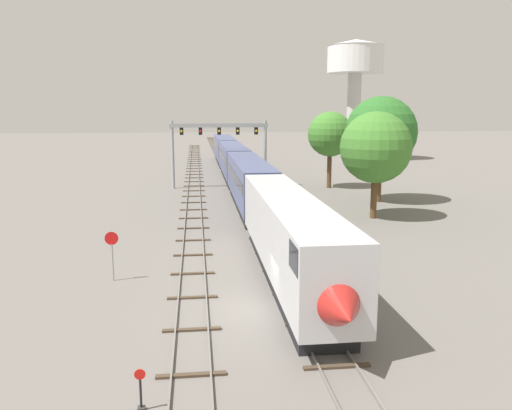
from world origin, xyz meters
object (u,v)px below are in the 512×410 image
object	(u,v)px
water_tower	(355,65)
stop_sign	(112,249)
switch_stand	(141,396)
trackside_tree_left	(381,132)
trackside_tree_mid	(376,148)
passenger_train	(239,169)
signal_gantry	(219,139)
trackside_tree_right	(330,134)

from	to	relation	value
water_tower	stop_sign	size ratio (longest dim) A/B	7.83
water_tower	switch_stand	size ratio (longest dim) A/B	15.45
trackside_tree_left	trackside_tree_mid	bearing A→B (deg)	-112.73
passenger_train	water_tower	size ratio (longest dim) A/B	3.91
signal_gantry	stop_sign	bearing A→B (deg)	-102.42
signal_gantry	trackside_tree_left	size ratio (longest dim) A/B	1.09
signal_gantry	trackside_tree_left	bearing A→B (deg)	-36.51
trackside_tree_left	water_tower	bearing A→B (deg)	76.35
stop_sign	trackside_tree_mid	world-z (taller)	trackside_tree_mid
stop_sign	trackside_tree_right	size ratio (longest dim) A/B	0.31
water_tower	stop_sign	distance (m)	78.18
trackside_tree_mid	stop_sign	bearing A→B (deg)	-143.92
signal_gantry	water_tower	world-z (taller)	water_tower
stop_sign	trackside_tree_left	world-z (taller)	trackside_tree_left
switch_stand	trackside_tree_left	xyz separation A→B (m)	(21.13, 36.51, 6.80)
water_tower	trackside_tree_left	xyz separation A→B (m)	(-10.91, -44.93, -10.60)
signal_gantry	stop_sign	distance (m)	36.28
switch_stand	stop_sign	xyz separation A→B (m)	(-2.90, 13.37, 1.35)
switch_stand	trackside_tree_mid	size ratio (longest dim) A/B	0.15
passenger_train	water_tower	bearing A→B (deg)	55.01
water_tower	trackside_tree_right	bearing A→B (deg)	-111.46
water_tower	trackside_tree_left	world-z (taller)	water_tower
signal_gantry	passenger_train	bearing A→B (deg)	-50.78
water_tower	trackside_tree_mid	bearing A→B (deg)	-105.10
switch_stand	passenger_train	bearing A→B (deg)	81.19
water_tower	switch_stand	bearing A→B (deg)	-111.48
stop_sign	trackside_tree_left	xyz separation A→B (m)	(24.03, 23.14, 5.45)
signal_gantry	switch_stand	bearing A→B (deg)	-95.70
water_tower	trackside_tree_left	distance (m)	47.44
passenger_train	trackside_tree_left	distance (m)	17.48
water_tower	trackside_tree_right	world-z (taller)	water_tower
water_tower	passenger_train	bearing A→B (deg)	-124.99
water_tower	stop_sign	bearing A→B (deg)	-117.17
signal_gantry	trackside_tree_left	world-z (taller)	trackside_tree_left
stop_sign	trackside_tree_mid	xyz separation A→B (m)	(20.63, 15.03, 4.47)
water_tower	trackside_tree_right	xyz separation A→B (m)	(-13.60, -34.58, -11.28)
passenger_train	switch_stand	world-z (taller)	passenger_train
passenger_train	signal_gantry	size ratio (longest dim) A/B	7.30
signal_gantry	switch_stand	world-z (taller)	signal_gantry
trackside_tree_right	trackside_tree_mid	bearing A→B (deg)	-92.21
passenger_train	water_tower	xyz separation A→B (m)	(24.94, 35.64, 15.32)
passenger_train	trackside_tree_right	size ratio (longest dim) A/B	9.36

